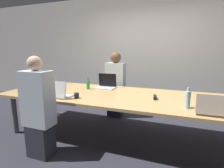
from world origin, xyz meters
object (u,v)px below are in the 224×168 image
at_px(laptop_far_midleft, 106,84).
at_px(stapler, 155,97).
at_px(person_far_midleft, 115,85).
at_px(bottle_far_midleft, 88,84).
at_px(laptop_near_left, 58,93).
at_px(cup_near_left, 77,96).
at_px(bottle_near_right, 188,99).
at_px(person_near_left, 38,110).
at_px(laptop_near_right, 212,109).

bearing_deg(laptop_far_midleft, stapler, -25.97).
relative_size(person_far_midleft, bottle_far_midleft, 6.57).
relative_size(laptop_near_left, cup_near_left, 4.20).
xyz_separation_m(bottle_near_right, person_near_left, (-1.85, -0.53, -0.18)).
xyz_separation_m(bottle_near_right, cup_near_left, (-1.54, -0.08, -0.07)).
bearing_deg(laptop_near_left, cup_near_left, -167.20).
height_order(cup_near_left, stapler, cup_near_left).
bearing_deg(laptop_near_left, laptop_near_right, 179.60).
bearing_deg(stapler, person_near_left, -158.83).
relative_size(laptop_near_right, laptop_far_midleft, 0.94).
bearing_deg(cup_near_left, stapler, 18.25).
xyz_separation_m(person_far_midleft, bottle_far_midleft, (-0.30, -0.70, 0.14)).
distance_m(bottle_far_midleft, stapler, 1.28).
xyz_separation_m(laptop_far_midleft, stapler, (0.97, -0.47, -0.05)).
distance_m(cup_near_left, stapler, 1.17).
relative_size(laptop_far_midleft, bottle_far_midleft, 1.68).
bearing_deg(bottle_near_right, laptop_near_left, -175.54).
relative_size(bottle_near_right, person_far_midleft, 0.18).
height_order(bottle_near_right, laptop_near_left, laptop_near_left).
relative_size(bottle_near_right, laptop_near_left, 0.75).
xyz_separation_m(laptop_near_left, person_near_left, (-0.03, -0.39, -0.15)).
distance_m(laptop_near_left, stapler, 1.46).
bearing_deg(laptop_far_midleft, bottle_far_midleft, -143.85).
height_order(bottle_near_right, stapler, bottle_near_right).
bearing_deg(person_near_left, person_far_midleft, -104.85).
height_order(laptop_near_right, laptop_near_left, laptop_near_left).
bearing_deg(person_near_left, laptop_near_left, -94.66).
bearing_deg(bottle_far_midleft, person_near_left, -99.23).
bearing_deg(stapler, laptop_near_right, -42.36).
bearing_deg(bottle_near_right, laptop_far_midleft, 151.33).
distance_m(laptop_near_left, laptop_far_midleft, 1.00).
relative_size(person_near_left, stapler, 8.89).
distance_m(person_near_left, bottle_far_midleft, 1.11).
bearing_deg(bottle_near_right, cup_near_left, -177.12).
distance_m(bottle_near_right, bottle_far_midleft, 1.76).
relative_size(bottle_near_right, stapler, 1.68).
distance_m(bottle_near_right, cup_near_left, 1.54).
xyz_separation_m(laptop_near_right, bottle_near_right, (-0.24, 0.16, 0.05)).
height_order(person_near_left, cup_near_left, person_near_left).
xyz_separation_m(bottle_near_right, bottle_far_midleft, (-1.68, 0.55, -0.02)).
height_order(laptop_near_left, laptop_far_midleft, laptop_far_midleft).
height_order(laptop_near_right, cup_near_left, laptop_near_right).
bearing_deg(cup_near_left, laptop_near_right, -2.53).
bearing_deg(stapler, bottle_far_midleft, 159.41).
xyz_separation_m(person_near_left, person_far_midleft, (0.47, 1.79, 0.03)).
xyz_separation_m(laptop_near_left, stapler, (1.40, 0.43, -0.05)).
distance_m(bottle_near_right, laptop_near_left, 1.83).
relative_size(laptop_near_left, person_near_left, 0.25).
height_order(cup_near_left, person_far_midleft, person_far_midleft).
bearing_deg(person_far_midleft, laptop_near_left, -107.55).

